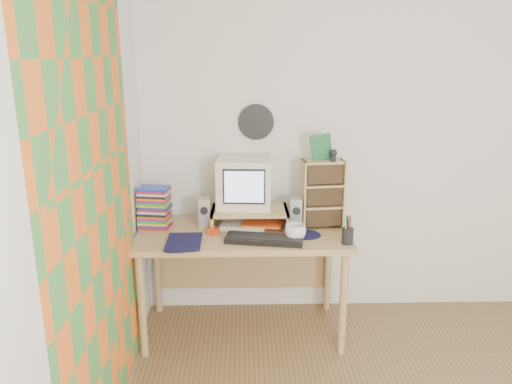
{
  "coord_description": "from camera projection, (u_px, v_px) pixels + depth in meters",
  "views": [
    {
      "loc": [
        -1.02,
        -1.76,
        1.91
      ],
      "look_at": [
        -0.94,
        1.33,
        1.03
      ],
      "focal_mm": 35.0,
      "sensor_mm": 36.0,
      "label": 1
    }
  ],
  "objects": [
    {
      "name": "back_wall",
      "position": [
        385.0,
        146.0,
        3.58
      ],
      "size": [
        3.5,
        0.0,
        3.5
      ],
      "primitive_type": "plane",
      "rotation": [
        1.57,
        0.0,
        0.0
      ],
      "color": "white",
      "rests_on": "floor"
    },
    {
      "name": "left_wall",
      "position": [
        48.0,
        235.0,
        1.86
      ],
      "size": [
        0.0,
        3.5,
        3.5
      ],
      "primitive_type": "plane",
      "rotation": [
        1.57,
        0.0,
        1.57
      ],
      "color": "white",
      "rests_on": "floor"
    },
    {
      "name": "curtain",
      "position": [
        97.0,
        218.0,
        2.35
      ],
      "size": [
        0.0,
        2.2,
        2.2
      ],
      "primitive_type": "plane",
      "rotation": [
        1.57,
        0.0,
        1.57
      ],
      "color": "orange",
      "rests_on": "left_wall"
    },
    {
      "name": "wall_disc",
      "position": [
        256.0,
        122.0,
        3.49
      ],
      "size": [
        0.25,
        0.02,
        0.25
      ],
      "primitive_type": "cylinder",
      "rotation": [
        1.57,
        0.0,
        0.0
      ],
      "color": "black",
      "rests_on": "back_wall"
    },
    {
      "name": "desk",
      "position": [
        243.0,
        246.0,
        3.43
      ],
      "size": [
        1.4,
        0.7,
        0.75
      ],
      "color": "tan",
      "rests_on": "floor"
    },
    {
      "name": "monitor_riser",
      "position": [
        250.0,
        213.0,
        3.41
      ],
      "size": [
        0.52,
        0.3,
        0.12
      ],
      "color": "tan",
      "rests_on": "desk"
    },
    {
      "name": "crt_monitor",
      "position": [
        244.0,
        183.0,
        3.4
      ],
      "size": [
        0.38,
        0.38,
        0.34
      ],
      "primitive_type": "cube",
      "rotation": [
        0.0,
        0.0,
        -0.06
      ],
      "color": "silver",
      "rests_on": "monitor_riser"
    },
    {
      "name": "speaker_left",
      "position": [
        205.0,
        213.0,
        3.36
      ],
      "size": [
        0.08,
        0.08,
        0.21
      ],
      "primitive_type": "cube",
      "rotation": [
        0.0,
        0.0,
        -0.03
      ],
      "color": "#AFAFB4",
      "rests_on": "desk"
    },
    {
      "name": "speaker_right",
      "position": [
        296.0,
        213.0,
        3.35
      ],
      "size": [
        0.09,
        0.09,
        0.21
      ],
      "primitive_type": "cube",
      "rotation": [
        0.0,
        0.0,
        -0.07
      ],
      "color": "#AFAFB4",
      "rests_on": "desk"
    },
    {
      "name": "keyboard",
      "position": [
        264.0,
        239.0,
        3.14
      ],
      "size": [
        0.51,
        0.25,
        0.03
      ],
      "primitive_type": "cube",
      "rotation": [
        0.0,
        0.0,
        -0.18
      ],
      "color": "black",
      "rests_on": "desk"
    },
    {
      "name": "dvd_stack",
      "position": [
        155.0,
        207.0,
        3.37
      ],
      "size": [
        0.22,
        0.17,
        0.28
      ],
      "primitive_type": null,
      "rotation": [
        0.0,
        0.0,
        -0.15
      ],
      "color": "brown",
      "rests_on": "desk"
    },
    {
      "name": "cd_rack",
      "position": [
        322.0,
        194.0,
        3.36
      ],
      "size": [
        0.29,
        0.18,
        0.46
      ],
      "primitive_type": "cube",
      "rotation": [
        0.0,
        0.0,
        0.1
      ],
      "color": "tan",
      "rests_on": "desk"
    },
    {
      "name": "mug",
      "position": [
        295.0,
        232.0,
        3.16
      ],
      "size": [
        0.17,
        0.17,
        0.11
      ],
      "primitive_type": "imported",
      "rotation": [
        0.0,
        0.0,
        0.32
      ],
      "color": "white",
      "rests_on": "desk"
    },
    {
      "name": "diary",
      "position": [
        166.0,
        240.0,
        3.09
      ],
      "size": [
        0.27,
        0.2,
        0.05
      ],
      "primitive_type": "imported",
      "rotation": [
        0.0,
        0.0,
        0.02
      ],
      "color": "#0F0F37",
      "rests_on": "desk"
    },
    {
      "name": "mousepad",
      "position": [
        306.0,
        235.0,
        3.26
      ],
      "size": [
        0.23,
        0.23,
        0.0
      ],
      "primitive_type": "cylinder",
      "rotation": [
        0.0,
        0.0,
        0.25
      ],
      "color": "#0F1233",
      "rests_on": "desk"
    },
    {
      "name": "pen_cup",
      "position": [
        348.0,
        233.0,
        3.1
      ],
      "size": [
        0.09,
        0.09,
        0.14
      ],
      "primitive_type": null,
      "rotation": [
        0.0,
        0.0,
        0.26
      ],
      "color": "black",
      "rests_on": "desk"
    },
    {
      "name": "papers",
      "position": [
        251.0,
        224.0,
        3.41
      ],
      "size": [
        0.34,
        0.27,
        0.04
      ],
      "primitive_type": null,
      "rotation": [
        0.0,
        0.0,
        -0.17
      ],
      "color": "silver",
      "rests_on": "desk"
    },
    {
      "name": "red_box",
      "position": [
        213.0,
        231.0,
        3.27
      ],
      "size": [
        0.08,
        0.06,
        0.04
      ],
      "primitive_type": "cube",
      "rotation": [
        0.0,
        0.0,
        -0.11
      ],
      "color": "red",
      "rests_on": "desk"
    },
    {
      "name": "game_box",
      "position": [
        321.0,
        147.0,
        3.29
      ],
      "size": [
        0.14,
        0.04,
        0.17
      ],
      "primitive_type": "cube",
      "rotation": [
        0.0,
        0.0,
        0.1
      ],
      "color": "#1B5E38",
      "rests_on": "cd_rack"
    },
    {
      "name": "webcam",
      "position": [
        333.0,
        155.0,
        3.25
      ],
      "size": [
        0.05,
        0.05,
        0.08
      ],
      "primitive_type": null,
      "rotation": [
        0.0,
        0.0,
        0.06
      ],
      "color": "black",
      "rests_on": "cd_rack"
    }
  ]
}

